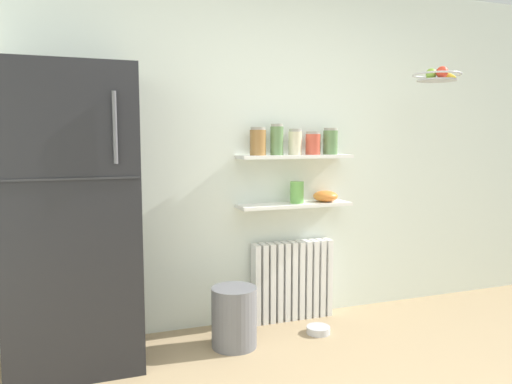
{
  "coord_description": "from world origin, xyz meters",
  "views": [
    {
      "loc": [
        -1.29,
        -1.47,
        1.41
      ],
      "look_at": [
        -0.16,
        1.6,
        1.05
      ],
      "focal_mm": 34.35,
      "sensor_mm": 36.0,
      "label": 1
    }
  ],
  "objects": [
    {
      "name": "storage_jar_2",
      "position": [
        0.25,
        1.89,
        1.38
      ],
      "size": [
        0.1,
        0.1,
        0.19
      ],
      "color": "beige",
      "rests_on": "wall_shelf_upper"
    },
    {
      "name": "shelf_bowl",
      "position": [
        0.52,
        1.89,
        0.96
      ],
      "size": [
        0.19,
        0.19,
        0.09
      ],
      "primitive_type": "ellipsoid",
      "color": "orange",
      "rests_on": "wall_shelf_lower"
    },
    {
      "name": "vase",
      "position": [
        0.27,
        1.89,
        1.0
      ],
      "size": [
        0.1,
        0.1,
        0.17
      ],
      "primitive_type": "cylinder",
      "color": "#66A84C",
      "rests_on": "wall_shelf_lower"
    },
    {
      "name": "storage_jar_1",
      "position": [
        0.11,
        1.89,
        1.4
      ],
      "size": [
        0.1,
        0.1,
        0.23
      ],
      "color": "#5B7F4C",
      "rests_on": "wall_shelf_upper"
    },
    {
      "name": "trash_bin",
      "position": [
        -0.33,
        1.58,
        0.21
      ],
      "size": [
        0.31,
        0.31,
        0.41
      ],
      "primitive_type": "cylinder",
      "color": "slate",
      "rests_on": "ground_plane"
    },
    {
      "name": "back_wall",
      "position": [
        0.0,
        2.05,
        1.3
      ],
      "size": [
        7.04,
        0.1,
        2.6
      ],
      "primitive_type": "cube",
      "color": "silver",
      "rests_on": "ground_plane"
    },
    {
      "name": "storage_jar_0",
      "position": [
        -0.04,
        1.89,
        1.39
      ],
      "size": [
        0.12,
        0.12,
        0.2
      ],
      "color": "olive",
      "rests_on": "wall_shelf_upper"
    },
    {
      "name": "radiator",
      "position": [
        0.25,
        1.92,
        0.31
      ],
      "size": [
        0.65,
        0.12,
        0.61
      ],
      "color": "white",
      "rests_on": "ground_plane"
    },
    {
      "name": "hanging_fruit_basket",
      "position": [
        1.18,
        1.45,
        1.86
      ],
      "size": [
        0.34,
        0.34,
        0.1
      ],
      "color": "#B2B2B7"
    },
    {
      "name": "storage_jar_3",
      "position": [
        0.4,
        1.89,
        1.37
      ],
      "size": [
        0.11,
        0.11,
        0.18
      ],
      "color": "#C64C38",
      "rests_on": "wall_shelf_upper"
    },
    {
      "name": "refrigerator",
      "position": [
        -1.33,
        1.68,
        0.92
      ],
      "size": [
        0.77,
        0.66,
        1.84
      ],
      "color": "black",
      "rests_on": "ground_plane"
    },
    {
      "name": "storage_jar_4",
      "position": [
        0.55,
        1.89,
        1.39
      ],
      "size": [
        0.11,
        0.11,
        0.2
      ],
      "color": "#5B7F4C",
      "rests_on": "wall_shelf_upper"
    },
    {
      "name": "wall_shelf_lower",
      "position": [
        0.25,
        1.89,
        0.91
      ],
      "size": [
        0.89,
        0.22,
        0.02
      ],
      "primitive_type": "cube",
      "color": "white"
    },
    {
      "name": "wall_shelf_upper",
      "position": [
        0.25,
        1.89,
        1.27
      ],
      "size": [
        0.89,
        0.22,
        0.02
      ],
      "primitive_type": "cube",
      "color": "white"
    },
    {
      "name": "pet_food_bowl",
      "position": [
        0.31,
        1.59,
        0.03
      ],
      "size": [
        0.17,
        0.17,
        0.05
      ],
      "primitive_type": "cylinder",
      "color": "#B7B7BC",
      "rests_on": "ground_plane"
    }
  ]
}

